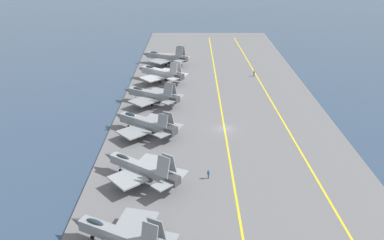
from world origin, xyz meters
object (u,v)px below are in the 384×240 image
object	(u,v)px
parked_jet_nearest	(120,236)
parked_jet_second	(141,168)
parked_jet_fourth	(151,95)
parked_jet_fifth	(160,73)
crew_blue_vest	(208,174)
crew_brown_vest	(254,73)
parked_jet_third	(145,123)
parked_jet_sixth	(165,57)

from	to	relation	value
parked_jet_nearest	parked_jet_second	size ratio (longest dim) A/B	0.99
parked_jet_fourth	parked_jet_fifth	size ratio (longest dim) A/B	1.02
crew_blue_vest	crew_brown_vest	distance (m)	60.18
parked_jet_nearest	crew_brown_vest	size ratio (longest dim) A/B	8.40
parked_jet_second	parked_jet_third	world-z (taller)	parked_jet_second
parked_jet_fourth	parked_jet_second	bearing A→B (deg)	-177.37
parked_jet_fifth	parked_jet_nearest	bearing A→B (deg)	179.93
parked_jet_sixth	crew_brown_vest	xyz separation A→B (m)	(-12.81, -27.69, -1.68)
parked_jet_second	parked_jet_fourth	distance (m)	35.93
parked_jet_nearest	parked_jet_second	bearing A→B (deg)	-2.77
parked_jet_second	parked_jet_sixth	size ratio (longest dim) A/B	0.93
parked_jet_fifth	crew_blue_vest	distance (m)	54.59
parked_jet_second	parked_jet_nearest	bearing A→B (deg)	177.23
parked_jet_third	crew_blue_vest	size ratio (longest dim) A/B	9.32
parked_jet_fourth	crew_brown_vest	distance (m)	36.91
parked_jet_second	crew_blue_vest	distance (m)	11.55
parked_jet_nearest	crew_brown_vest	world-z (taller)	parked_jet_nearest
parked_jet_fifth	parked_jet_sixth	world-z (taller)	parked_jet_fifth
crew_blue_vest	parked_jet_fifth	bearing A→B (deg)	12.87
parked_jet_fourth	crew_brown_vest	size ratio (longest dim) A/B	8.69
parked_jet_fifth	crew_brown_vest	distance (m)	28.46
parked_jet_nearest	parked_jet_fourth	bearing A→B (deg)	0.89
parked_jet_fifth	parked_jet_fourth	bearing A→B (deg)	177.12
parked_jet_nearest	parked_jet_third	distance (m)	35.93
parked_jet_third	parked_jet_fifth	size ratio (longest dim) A/B	1.00
parked_jet_second	crew_blue_vest	bearing A→B (deg)	-86.22
parked_jet_sixth	crew_blue_vest	distance (m)	71.87
parked_jet_nearest	crew_brown_vest	bearing A→B (deg)	-20.31
parked_jet_nearest	parked_jet_second	xyz separation A→B (m)	(17.05, -0.83, 0.23)
parked_jet_third	crew_blue_vest	distance (m)	22.26
parked_jet_third	parked_jet_fourth	distance (m)	17.03
parked_jet_sixth	crew_blue_vest	xyz separation A→B (m)	(-70.87, -11.85, -1.77)
parked_jet_fifth	crew_blue_vest	world-z (taller)	parked_jet_fifth
crew_brown_vest	parked_jet_sixth	bearing A→B (deg)	65.17
parked_jet_third	parked_jet_fifth	bearing A→B (deg)	-1.16
parked_jet_second	parked_jet_sixth	world-z (taller)	parked_jet_sixth
parked_jet_nearest	parked_jet_fifth	distance (m)	71.00
parked_jet_fourth	parked_jet_fifth	distance (m)	18.07
parked_jet_sixth	crew_brown_vest	world-z (taller)	parked_jet_sixth
parked_jet_third	parked_jet_sixth	size ratio (longest dim) A/B	0.94
parked_jet_second	crew_blue_vest	world-z (taller)	parked_jet_second
parked_jet_nearest	crew_brown_vest	xyz separation A→B (m)	(75.87, -28.08, -1.29)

